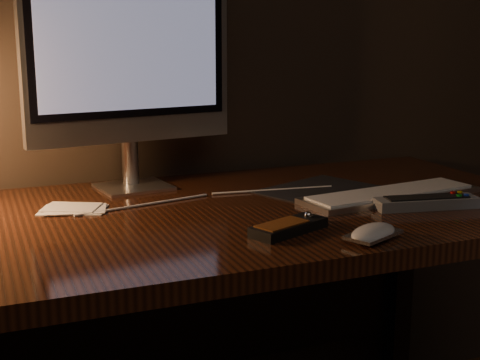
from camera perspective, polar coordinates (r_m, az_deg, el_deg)
name	(u,v)px	position (r m, az deg, el deg)	size (l,w,h in m)	color
desk	(194,259)	(1.53, -3.95, -6.70)	(1.60, 0.75, 0.75)	#3C1B0D
monitor	(130,58)	(1.61, -9.40, 10.23)	(0.50, 0.17, 0.53)	silver
keyboard	(391,194)	(1.57, 12.73, -1.18)	(0.45, 0.12, 0.02)	silver
mousepad	(322,190)	(1.61, 7.04, -0.88)	(0.27, 0.22, 0.00)	black
mouse	(373,235)	(1.24, 11.29, -4.64)	(0.11, 0.06, 0.02)	white
media_remote	(289,227)	(1.27, 4.18, -3.99)	(0.17, 0.12, 0.03)	black
tv_remote	(426,202)	(1.50, 15.62, -1.83)	(0.23, 0.10, 0.03)	gray
papers	(73,209)	(1.47, -14.07, -2.40)	(0.14, 0.09, 0.01)	white
cable	(213,198)	(1.52, -2.31, -1.56)	(0.01, 0.01, 0.62)	white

